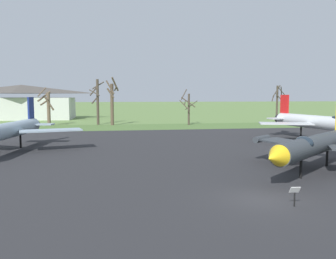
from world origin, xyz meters
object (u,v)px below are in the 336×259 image
Objects in this scene: jet_fighter_front_left at (315,144)px; visitor_building at (22,103)px; jet_fighter_rear_center at (6,130)px; info_placard_front_left at (295,194)px; jet_fighter_front_right at (321,122)px.

visitor_building is at bearing 118.67° from jet_fighter_front_left.
jet_fighter_front_left is 28.25m from jet_fighter_rear_center.
info_placard_front_left is 0.06× the size of jet_fighter_front_right.
jet_fighter_front_right is at bearing -47.28° from visitor_building.
jet_fighter_front_right reaches higher than jet_fighter_rear_center.
visitor_building is (-46.91, 50.80, 1.58)m from jet_fighter_front_right.
jet_fighter_front_right is at bearing 54.43° from info_placard_front_left.
jet_fighter_rear_center is at bearing -78.26° from visitor_building.
info_placard_front_left is 79.80m from visitor_building.
visitor_building is (-30.59, 73.62, 3.36)m from info_placard_front_left.
info_placard_front_left is at bearing -125.57° from jet_fighter_front_right.
jet_fighter_front_left is at bearing -124.39° from jet_fighter_front_right.
info_placard_front_left is (-5.68, -7.28, -1.45)m from jet_fighter_front_left.
jet_fighter_rear_center is (-35.79, -2.69, -0.15)m from jet_fighter_front_right.
jet_fighter_front_right is (10.63, 15.54, 0.33)m from jet_fighter_front_left.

